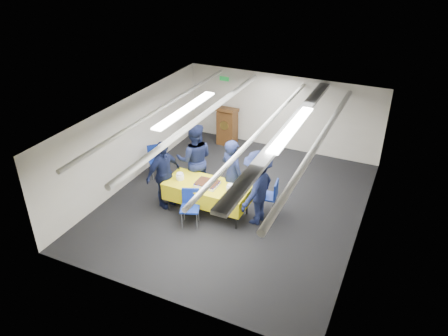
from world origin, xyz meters
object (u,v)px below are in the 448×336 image
Objects in this scene: chair_right at (271,194)px; sailor_d at (257,188)px; podium at (227,125)px; chair_left at (156,157)px; sailor_a at (232,174)px; sailor_b at (195,160)px; chair_near at (190,203)px; serving_table at (207,192)px; sailor_c at (164,174)px; sheet_cake at (207,184)px.

sailor_d is (-0.19, -0.47, 0.37)m from chair_right.
podium is 1.44× the size of chair_left.
sailor_a is 1.13m from sailor_b.
sailor_b is (-1.11, 0.21, 0.06)m from sailor_a.
sailor_b is at bearing 113.31° from chair_near.
podium is (-1.16, 3.67, 0.05)m from serving_table.
sailor_d is at bearing -112.33° from chair_right.
sailor_c is (-1.09, -0.15, 0.30)m from serving_table.
sheet_cake is 3.90m from podium.
sheet_cake is at bearing -66.50° from sailor_c.
serving_table is 1.12× the size of sailor_a.
podium is 1.44× the size of chair_near.
sailor_b reaches higher than podium.
sailor_d reaches higher than chair_near.
sailor_c is (-0.94, 0.40, 0.33)m from chair_near.
chair_near is 0.48× the size of sailor_d.
sailor_a reaches higher than sheet_cake.
chair_right is 1.00× the size of chair_left.
sailor_a reaches higher than podium.
sailor_d is at bearing 27.44° from chair_near.
podium reaches higher than chair_near.
sailor_c reaches higher than chair_right.
sheet_cake is 1.54m from chair_right.
sailor_b reaches higher than sailor_c.
podium is 1.44× the size of chair_right.
chair_near is at bearing -76.66° from podium.
sailor_d is at bearing 136.82° from sailor_b.
serving_table is at bearing -64.60° from sailor_c.
serving_table is at bearing 74.60° from chair_near.
sailor_d is at bearing -56.37° from podium.
podium is at bearing -39.98° from sailor_a.
sailor_d is (3.29, -0.90, 0.37)m from chair_left.
sailor_d reaches higher than chair_left.
chair_left is 0.48× the size of sailor_a.
podium is at bearing 70.34° from chair_left.
sailor_b reaches higher than sailor_d.
sailor_d is (1.17, 0.18, 0.08)m from sheet_cake.
sailor_c is (-1.52, -0.62, -0.04)m from sailor_a.
sailor_c is (-0.41, -0.82, -0.10)m from sailor_b.
sailor_b is (-0.68, 0.67, 0.40)m from serving_table.
sailor_b reaches higher than sheet_cake.
sailor_c is (1.01, -1.19, 0.33)m from chair_left.
chair_near is (-0.17, -0.52, -0.28)m from sheet_cake.
sailor_c is 2.30m from sailor_d.
sheet_cake is at bearing -154.69° from chair_right.
chair_near is 0.48× the size of sailor_a.
chair_right is 0.48× the size of sailor_a.
chair_left reaches higher than sheet_cake.
chair_left is 0.45× the size of sailor_b.
chair_left is at bearing 172.95° from chair_right.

